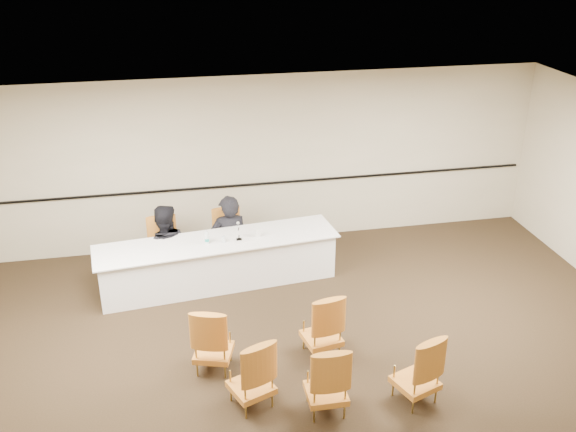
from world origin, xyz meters
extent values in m
plane|color=black|center=(0.00, 0.00, 0.00)|extent=(10.00, 10.00, 0.00)
plane|color=white|center=(0.00, 0.00, 3.00)|extent=(10.00, 10.00, 0.00)
cube|color=#BCB394|center=(0.00, 4.00, 1.50)|extent=(10.00, 0.04, 3.00)
cube|color=black|center=(0.00, 3.96, 1.10)|extent=(9.80, 0.04, 0.03)
imported|color=black|center=(-0.63, 3.18, 0.35)|extent=(0.69, 0.48, 1.80)
imported|color=black|center=(-1.70, 3.06, 0.38)|extent=(0.81, 0.63, 1.66)
cube|color=white|center=(-0.48, 2.54, 0.76)|extent=(0.34, 0.27, 0.00)
cylinder|color=silver|center=(-0.78, 2.52, 0.81)|extent=(0.08, 0.08, 0.10)
cylinder|color=white|center=(-0.24, 2.60, 0.82)|extent=(0.11, 0.11, 0.13)
camera|label=1|loc=(-1.56, -6.33, 5.24)|focal=40.00mm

